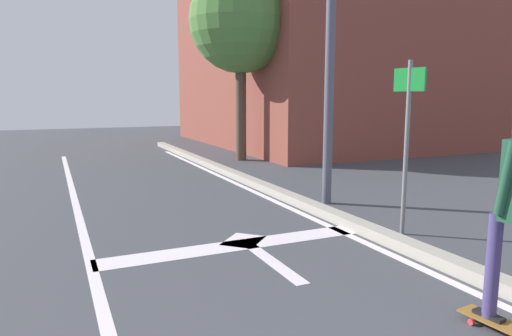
# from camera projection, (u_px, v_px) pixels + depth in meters

# --- Properties ---
(lane_line_center) EXTENTS (0.12, 20.00, 0.01)m
(lane_line_center) POSITION_uv_depth(u_px,v_px,m) (89.00, 256.00, 5.33)
(lane_line_center) COLOR silver
(lane_line_center) RESTS_ON ground
(lane_line_curbside) EXTENTS (0.12, 20.00, 0.01)m
(lane_line_curbside) POSITION_uv_depth(u_px,v_px,m) (325.00, 224.00, 6.66)
(lane_line_curbside) COLOR silver
(lane_line_curbside) RESTS_ON ground
(stop_bar) EXTENTS (3.42, 0.40, 0.01)m
(stop_bar) POSITION_uv_depth(u_px,v_px,m) (235.00, 245.00, 5.71)
(stop_bar) COLOR silver
(stop_bar) RESTS_ON ground
(lane_arrow_stem) EXTENTS (0.16, 1.40, 0.01)m
(lane_arrow_stem) POSITION_uv_depth(u_px,v_px,m) (272.00, 262.00, 5.14)
(lane_arrow_stem) COLOR silver
(lane_arrow_stem) RESTS_ON ground
(lane_arrow_head) EXTENTS (0.71, 0.71, 0.01)m
(lane_arrow_head) POSITION_uv_depth(u_px,v_px,m) (243.00, 240.00, 5.91)
(lane_arrow_head) COLOR silver
(lane_arrow_head) RESTS_ON ground
(curb_strip) EXTENTS (0.24, 24.00, 0.14)m
(curb_strip) POSITION_uv_depth(u_px,v_px,m) (340.00, 218.00, 6.75)
(curb_strip) COLOR #A59E90
(curb_strip) RESTS_ON ground
(street_sign_post) EXTENTS (0.16, 0.43, 2.32)m
(street_sign_post) POSITION_uv_depth(u_px,v_px,m) (408.00, 123.00, 5.96)
(street_sign_post) COLOR slate
(street_sign_post) RESTS_ON ground
(roadside_tree) EXTENTS (2.94, 2.94, 5.47)m
(roadside_tree) POSITION_uv_depth(u_px,v_px,m) (240.00, 22.00, 12.95)
(roadside_tree) COLOR brown
(roadside_tree) RESTS_ON ground
(building_block) EXTENTS (8.74, 11.00, 7.70)m
(building_block) POSITION_uv_depth(u_px,v_px,m) (320.00, 47.00, 18.34)
(building_block) COLOR brown
(building_block) RESTS_ON ground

